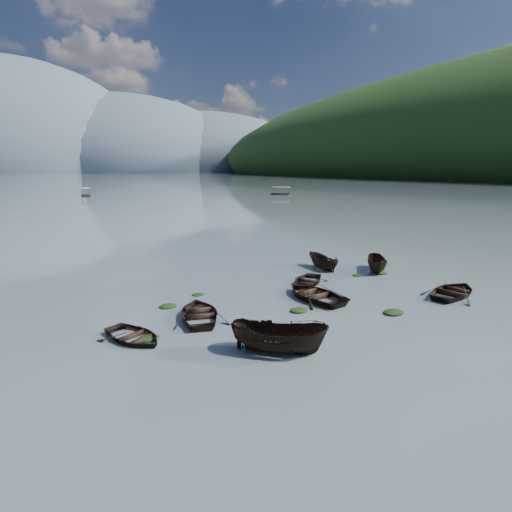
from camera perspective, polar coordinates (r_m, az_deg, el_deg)
name	(u,v)px	position (r m, az deg, el deg)	size (l,w,h in m)	color
ground_plane	(362,337)	(22.07, 14.93, -11.11)	(2400.00, 2400.00, 0.00)	slate
haze_mtn_b	(15,172)	(915.87, -31.14, 10.21)	(520.00, 520.00, 340.00)	#475666
haze_mtn_c	(123,172)	(927.59, -18.53, 11.34)	(520.00, 520.00, 260.00)	#475666
haze_mtn_d	(201,171)	(973.79, -7.82, 11.89)	(520.00, 520.00, 220.00)	#475666
rowboat_0	(134,340)	(21.97, -17.09, -11.36)	(2.74, 3.83, 0.79)	black
rowboat_1	(200,318)	(24.14, -8.05, -8.71)	(3.29, 4.61, 0.96)	black
rowboat_2	(278,352)	(19.75, 3.21, -13.59)	(1.78, 4.72, 1.82)	black
rowboat_3	(315,298)	(27.54, 8.36, -6.01)	(3.58, 5.02, 1.04)	black
rowboat_4	(453,295)	(31.09, 26.37, -5.05)	(3.40, 4.76, 0.98)	black
rowboat_5	(377,271)	(35.80, 16.87, -2.08)	(1.52, 4.04, 1.56)	black
rowboat_7	(307,284)	(30.88, 7.34, -3.93)	(2.83, 3.97, 0.82)	black
rowboat_8	(322,269)	(35.59, 9.46, -1.79)	(1.41, 3.76, 1.45)	black
weed_clump_0	(148,339)	(21.82, -15.11, -11.40)	(1.13, 0.93, 0.25)	black
weed_clump_1	(278,345)	(20.47, 3.18, -12.62)	(1.03, 0.83, 0.23)	black
weed_clump_2	(299,311)	(25.05, 6.13, -7.85)	(1.15, 0.92, 0.25)	black
weed_clump_3	(357,276)	(33.84, 14.20, -2.76)	(0.79, 0.67, 0.18)	black
weed_clump_4	(393,313)	(25.95, 19.05, -7.76)	(1.33, 1.06, 0.28)	black
weed_clump_5	(168,307)	(26.24, -12.44, -7.12)	(1.12, 0.91, 0.24)	black
weed_clump_6	(198,295)	(28.24, -8.26, -5.54)	(0.90, 0.75, 0.19)	black
weed_clump_7	(381,274)	(35.09, 17.37, -2.40)	(1.23, 0.99, 0.27)	black
pontoon_centre	(86,196)	(137.21, -23.12, 7.89)	(2.61, 6.25, 2.40)	black
pontoon_right	(281,194)	(134.07, 3.56, 8.77)	(2.54, 6.10, 2.34)	black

